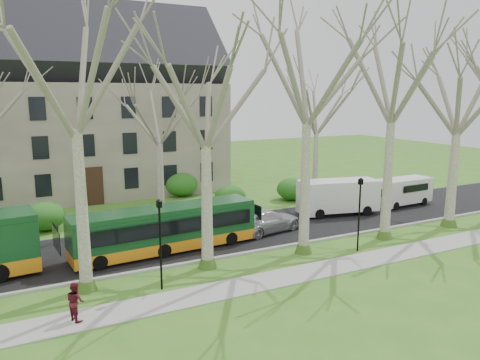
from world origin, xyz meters
The scene contains 14 objects.
ground centered at (0.00, 0.00, 0.00)m, with size 120.00×120.00×0.00m, color #377120.
sidewalk centered at (0.00, -2.50, 0.03)m, with size 70.00×2.00×0.06m, color gray.
road centered at (0.00, 5.50, 0.03)m, with size 80.00×8.00×0.06m, color black.
curb centered at (0.00, 1.50, 0.07)m, with size 80.00×0.25×0.14m, color #A5A39E.
building centered at (-6.00, 24.00, 8.07)m, with size 26.50×12.20×16.00m.
tree_row_verge centered at (0.00, 0.30, 7.00)m, with size 49.00×7.00×14.00m.
tree_row_far centered at (-1.33, 11.00, 6.00)m, with size 33.00×7.00×12.00m.
lamp_row centered at (0.00, -1.00, 2.57)m, with size 36.22×0.22×4.30m.
hedges centered at (-4.67, 14.00, 1.00)m, with size 30.60×8.60×2.00m.
bus_follow centered at (-4.10, 4.02, 1.42)m, with size 10.85×2.26×2.71m, color #134320, non-canonical shape.
sedan centered at (3.02, 4.65, 0.83)m, with size 2.15×5.30×1.54m, color silver.
van_a centered at (10.29, 6.18, 1.37)m, with size 6.00×2.18×2.62m, color silver, non-canonical shape.
van_b centered at (16.80, 5.98, 1.18)m, with size 5.14×1.87×2.24m, color silver, non-canonical shape.
pedestrian_b centered at (-10.09, -2.46, 0.87)m, with size 0.79×0.61×1.62m, color #54131E.
Camera 1 is at (-12.26, -21.28, 9.17)m, focal length 35.00 mm.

